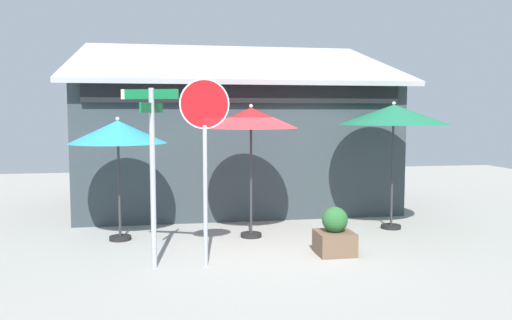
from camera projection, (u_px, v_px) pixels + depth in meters
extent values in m
cube|color=#9E9B93|center=(267.00, 252.00, 9.90)|extent=(28.00, 28.00, 0.10)
cube|color=#333D42|center=(234.00, 145.00, 14.59)|extent=(8.03, 4.76, 3.39)
cube|color=silver|center=(234.00, 62.00, 14.23)|extent=(8.53, 5.31, 1.52)
cube|color=black|center=(247.00, 94.00, 12.08)|extent=(7.43, 0.16, 0.44)
cylinder|color=#A8AAB2|center=(153.00, 179.00, 8.59)|extent=(0.09, 0.09, 2.99)
cube|color=#116B38|center=(151.00, 94.00, 8.46)|extent=(0.88, 0.35, 0.16)
cube|color=#116B38|center=(152.00, 108.00, 8.48)|extent=(0.35, 0.88, 0.16)
cube|color=white|center=(123.00, 94.00, 8.55)|extent=(0.07, 0.05, 0.16)
cylinder|color=#A8AAB2|center=(205.00, 196.00, 8.71)|extent=(0.07, 0.07, 2.38)
cylinder|color=white|center=(204.00, 104.00, 8.57)|extent=(0.83, 0.04, 0.83)
cylinder|color=red|center=(204.00, 104.00, 8.57)|extent=(0.78, 0.05, 0.78)
cylinder|color=black|center=(120.00, 238.00, 10.60)|extent=(0.44, 0.44, 0.08)
cylinder|color=#333335|center=(119.00, 191.00, 10.52)|extent=(0.05, 0.05, 2.03)
cone|color=#2D99BC|center=(118.00, 132.00, 10.41)|extent=(1.96, 1.96, 0.46)
sphere|color=silver|center=(117.00, 119.00, 10.39)|extent=(0.08, 0.08, 0.08)
cylinder|color=black|center=(251.00, 235.00, 10.87)|extent=(0.44, 0.44, 0.08)
cylinder|color=#333335|center=(251.00, 182.00, 10.77)|extent=(0.05, 0.05, 2.33)
cone|color=#B21E23|center=(251.00, 118.00, 10.65)|extent=(1.93, 1.93, 0.42)
sphere|color=silver|center=(251.00, 106.00, 10.63)|extent=(0.08, 0.08, 0.08)
cylinder|color=black|center=(391.00, 227.00, 11.67)|extent=(0.44, 0.44, 0.08)
cylinder|color=#333335|center=(392.00, 176.00, 11.56)|extent=(0.05, 0.05, 2.38)
cone|color=#1E724C|center=(394.00, 115.00, 11.44)|extent=(2.43, 2.43, 0.44)
sphere|color=silver|center=(394.00, 103.00, 11.42)|extent=(0.08, 0.08, 0.08)
cube|color=brown|center=(335.00, 243.00, 9.52)|extent=(0.67, 0.67, 0.42)
sphere|color=#28602D|center=(335.00, 220.00, 9.48)|extent=(0.47, 0.47, 0.47)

